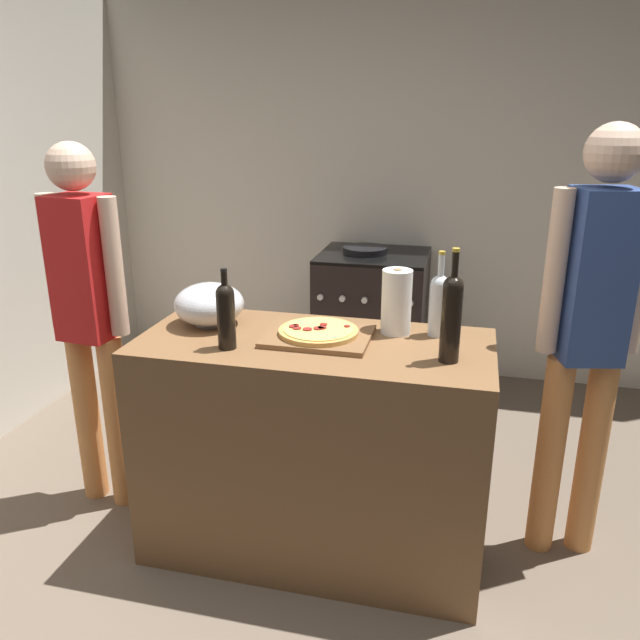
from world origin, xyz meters
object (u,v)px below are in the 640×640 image
at_px(mixing_bowl, 209,304).
at_px(paper_towel_roll, 396,302).
at_px(pizza, 318,331).
at_px(wine_bottle_green, 226,313).
at_px(person_in_stripes, 88,308).
at_px(wine_bottle_clear, 439,302).
at_px(wine_bottle_dark, 451,315).
at_px(person_in_red, 590,323).
at_px(stove, 372,321).

bearing_deg(mixing_bowl, paper_towel_roll, 6.16).
height_order(pizza, wine_bottle_green, wine_bottle_green).
height_order(mixing_bowl, paper_towel_roll, paper_towel_roll).
relative_size(wine_bottle_green, person_in_stripes, 0.18).
bearing_deg(paper_towel_roll, wine_bottle_clear, 4.16).
height_order(paper_towel_roll, wine_bottle_clear, wine_bottle_clear).
bearing_deg(paper_towel_roll, person_in_stripes, -177.24).
xyz_separation_m(wine_bottle_dark, wine_bottle_clear, (-0.06, 0.26, -0.04)).
relative_size(wine_bottle_green, wine_bottle_dark, 0.75).
bearing_deg(person_in_stripes, pizza, -4.06).
height_order(paper_towel_roll, person_in_red, person_in_red).
distance_m(pizza, wine_bottle_clear, 0.48).
distance_m(mixing_bowl, wine_bottle_green, 0.29).
relative_size(pizza, person_in_stripes, 0.19).
distance_m(wine_bottle_green, stove, 1.93).
xyz_separation_m(wine_bottle_green, stove, (0.26, 1.81, -0.61)).
bearing_deg(person_in_stripes, person_in_red, 3.69).
xyz_separation_m(pizza, wine_bottle_green, (-0.30, -0.18, 0.10)).
relative_size(mixing_bowl, paper_towel_roll, 1.10).
bearing_deg(person_in_red, wine_bottle_green, -163.72).
xyz_separation_m(person_in_stripes, person_in_red, (2.04, 0.13, 0.05)).
bearing_deg(paper_towel_roll, pizza, -153.80).
bearing_deg(wine_bottle_dark, person_in_stripes, 173.19).
bearing_deg(paper_towel_roll, person_in_red, 5.39).
bearing_deg(wine_bottle_green, person_in_stripes, 161.37).
xyz_separation_m(paper_towel_roll, wine_bottle_clear, (0.16, 0.01, 0.01)).
xyz_separation_m(wine_bottle_clear, person_in_red, (0.56, 0.06, -0.06)).
relative_size(wine_bottle_green, person_in_red, 0.18).
relative_size(mixing_bowl, person_in_stripes, 0.17).
bearing_deg(person_in_red, wine_bottle_clear, -174.25).
xyz_separation_m(mixing_bowl, person_in_red, (1.47, 0.15, -0.01)).
distance_m(pizza, wine_bottle_dark, 0.53).
distance_m(paper_towel_roll, wine_bottle_green, 0.66).
distance_m(pizza, wine_bottle_green, 0.37).
height_order(wine_bottle_green, wine_bottle_dark, wine_bottle_dark).
bearing_deg(wine_bottle_green, pizza, 30.04).
xyz_separation_m(pizza, paper_towel_roll, (0.28, 0.14, 0.10)).
xyz_separation_m(stove, person_in_stripes, (-1.00, -1.56, 0.50)).
distance_m(person_in_stripes, person_in_red, 2.05).
height_order(wine_bottle_green, wine_bottle_clear, wine_bottle_clear).
bearing_deg(stove, wine_bottle_green, -98.18).
height_order(pizza, stove, pizza).
distance_m(wine_bottle_dark, wine_bottle_clear, 0.27).
distance_m(wine_bottle_clear, person_in_red, 0.57).
bearing_deg(wine_bottle_clear, pizza, -161.31).
distance_m(wine_bottle_green, person_in_stripes, 0.79).
xyz_separation_m(pizza, wine_bottle_clear, (0.44, 0.15, 0.10)).
distance_m(paper_towel_roll, person_in_stripes, 1.33).
bearing_deg(pizza, paper_towel_roll, 26.20).
distance_m(pizza, stove, 1.71).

